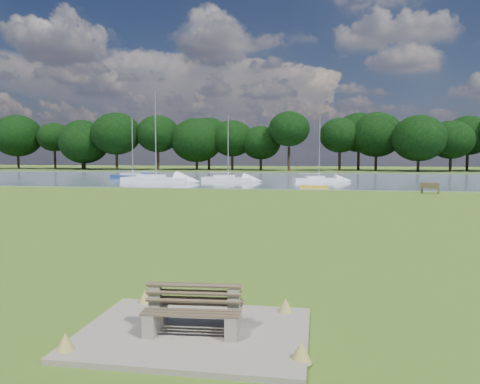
% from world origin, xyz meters
% --- Properties ---
extents(ground, '(220.00, 220.00, 0.00)m').
position_xyz_m(ground, '(0.00, 0.00, 0.00)').
color(ground, olive).
extents(river, '(220.00, 40.00, 0.10)m').
position_xyz_m(river, '(0.00, 42.00, 0.00)').
color(river, slate).
rests_on(river, ground).
extents(far_bank, '(220.00, 20.00, 0.40)m').
position_xyz_m(far_bank, '(0.00, 72.00, 0.00)').
color(far_bank, '#4C6626').
rests_on(far_bank, ground).
extents(concrete_pad, '(4.20, 3.20, 0.10)m').
position_xyz_m(concrete_pad, '(0.00, -14.00, 0.05)').
color(concrete_pad, gray).
rests_on(concrete_pad, ground).
extents(bench_pair, '(1.83, 1.16, 0.95)m').
position_xyz_m(bench_pair, '(0.00, -14.00, 0.49)').
color(bench_pair, gray).
rests_on(bench_pair, concrete_pad).
extents(riverbank_bench, '(1.61, 1.06, 0.96)m').
position_xyz_m(riverbank_bench, '(11.62, 19.46, 0.48)').
color(riverbank_bench, brown).
rests_on(riverbank_bench, ground).
extents(kayak, '(2.78, 1.17, 0.27)m').
position_xyz_m(kayak, '(1.90, 24.00, 0.19)').
color(kayak, gold).
rests_on(kayak, river).
extents(tree_line, '(117.63, 9.81, 11.87)m').
position_xyz_m(tree_line, '(-12.91, 68.00, 7.09)').
color(tree_line, black).
rests_on(tree_line, far_bank).
extents(sailboat_0, '(8.62, 3.56, 10.79)m').
position_xyz_m(sailboat_0, '(-16.79, 30.75, 0.58)').
color(sailboat_0, white).
rests_on(sailboat_0, river).
extents(sailboat_1, '(6.22, 3.15, 7.86)m').
position_xyz_m(sailboat_1, '(2.30, 34.03, 0.48)').
color(sailboat_1, white).
rests_on(sailboat_1, river).
extents(sailboat_2, '(6.89, 4.29, 8.09)m').
position_xyz_m(sailboat_2, '(-22.04, 36.54, 0.53)').
color(sailboat_2, navy).
rests_on(sailboat_2, river).
extents(sailboat_5, '(6.72, 3.13, 7.94)m').
position_xyz_m(sailboat_5, '(-8.66, 33.82, 0.50)').
color(sailboat_5, white).
rests_on(sailboat_5, river).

